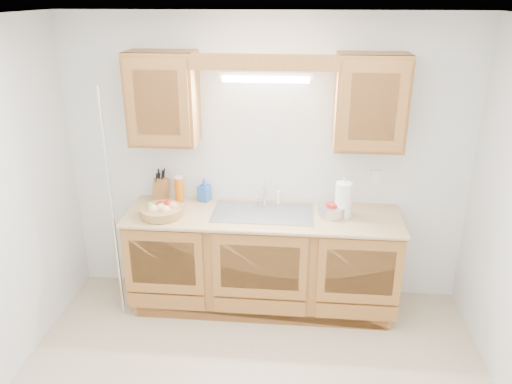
# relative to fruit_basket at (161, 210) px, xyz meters

# --- Properties ---
(room) EXTENTS (3.52, 3.50, 2.50)m
(room) POSITION_rel_fruit_basket_xyz_m (0.83, -1.07, 0.30)
(room) COLOR tan
(room) RESTS_ON ground
(base_cabinets) EXTENTS (2.20, 0.60, 0.86)m
(base_cabinets) POSITION_rel_fruit_basket_xyz_m (0.83, 0.13, -0.51)
(base_cabinets) COLOR #A2692F
(base_cabinets) RESTS_ON ground
(countertop) EXTENTS (2.30, 0.63, 0.04)m
(countertop) POSITION_rel_fruit_basket_xyz_m (0.83, 0.11, -0.07)
(countertop) COLOR tan
(countertop) RESTS_ON base_cabinets
(upper_cabinet_left) EXTENTS (0.55, 0.33, 0.75)m
(upper_cabinet_left) POSITION_rel_fruit_basket_xyz_m (0.00, 0.26, 0.88)
(upper_cabinet_left) COLOR #A2692F
(upper_cabinet_left) RESTS_ON room
(upper_cabinet_right) EXTENTS (0.55, 0.33, 0.75)m
(upper_cabinet_right) POSITION_rel_fruit_basket_xyz_m (1.66, 0.26, 0.88)
(upper_cabinet_right) COLOR #A2692F
(upper_cabinet_right) RESTS_ON room
(valance) EXTENTS (2.20, 0.05, 0.12)m
(valance) POSITION_rel_fruit_basket_xyz_m (0.83, 0.12, 1.19)
(valance) COLOR #A2692F
(valance) RESTS_ON room
(fluorescent_fixture) EXTENTS (0.76, 0.08, 0.08)m
(fluorescent_fixture) POSITION_rel_fruit_basket_xyz_m (0.83, 0.35, 1.05)
(fluorescent_fixture) COLOR white
(fluorescent_fixture) RESTS_ON room
(sink) EXTENTS (0.84, 0.46, 0.36)m
(sink) POSITION_rel_fruit_basket_xyz_m (0.83, 0.13, -0.12)
(sink) COLOR #9E9EA3
(sink) RESTS_ON countertop
(wire_shelf_pole) EXTENTS (0.03, 0.03, 2.00)m
(wire_shelf_pole) POSITION_rel_fruit_basket_xyz_m (-0.37, -0.14, 0.05)
(wire_shelf_pole) COLOR silver
(wire_shelf_pole) RESTS_ON ground
(outlet_plate) EXTENTS (0.08, 0.01, 0.12)m
(outlet_plate) POSITION_rel_fruit_basket_xyz_m (1.78, 0.42, 0.20)
(outlet_plate) COLOR white
(outlet_plate) RESTS_ON room
(fruit_basket) EXTENTS (0.40, 0.40, 0.11)m
(fruit_basket) POSITION_rel_fruit_basket_xyz_m (0.00, 0.00, 0.00)
(fruit_basket) COLOR #A97944
(fruit_basket) RESTS_ON countertop
(knife_block) EXTENTS (0.14, 0.18, 0.29)m
(knife_block) POSITION_rel_fruit_basket_xyz_m (-0.10, 0.34, 0.05)
(knife_block) COLOR #A2692F
(knife_block) RESTS_ON countertop
(orange_canister) EXTENTS (0.10, 0.10, 0.24)m
(orange_canister) POSITION_rel_fruit_basket_xyz_m (0.08, 0.31, 0.07)
(orange_canister) COLOR orange
(orange_canister) RESTS_ON countertop
(soap_bottle) EXTENTS (0.12, 0.12, 0.21)m
(soap_bottle) POSITION_rel_fruit_basket_xyz_m (0.29, 0.35, 0.05)
(soap_bottle) COLOR blue
(soap_bottle) RESTS_ON countertop
(sponge) EXTENTS (0.11, 0.09, 0.02)m
(sponge) POSITION_rel_fruit_basket_xyz_m (1.50, 0.37, -0.04)
(sponge) COLOR #CC333F
(sponge) RESTS_ON countertop
(paper_towel) EXTENTS (0.17, 0.17, 0.34)m
(paper_towel) POSITION_rel_fruit_basket_xyz_m (1.50, 0.14, 0.10)
(paper_towel) COLOR silver
(paper_towel) RESTS_ON countertop
(apple_bowl) EXTENTS (0.26, 0.26, 0.12)m
(apple_bowl) POSITION_rel_fruit_basket_xyz_m (1.41, 0.13, 0.00)
(apple_bowl) COLOR silver
(apple_bowl) RESTS_ON countertop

